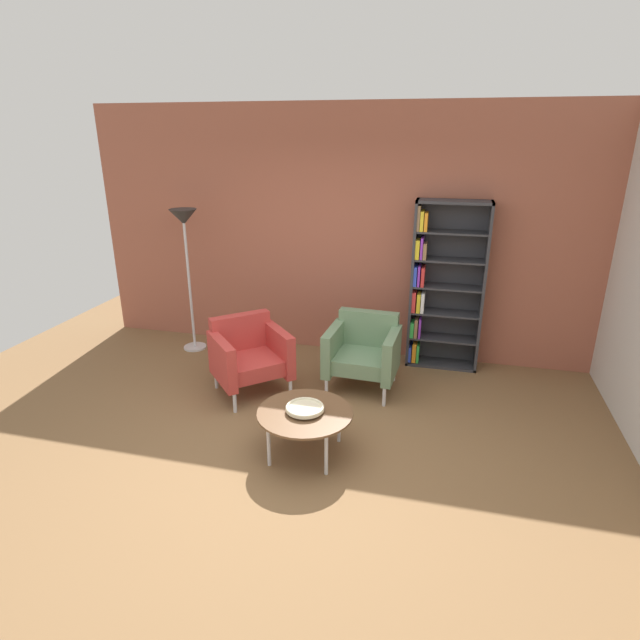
% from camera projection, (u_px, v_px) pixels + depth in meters
% --- Properties ---
extents(ground_plane, '(8.32, 8.32, 0.00)m').
position_uv_depth(ground_plane, '(291.00, 460.00, 4.29)').
color(ground_plane, brown).
extents(brick_back_panel, '(6.40, 0.12, 2.90)m').
position_uv_depth(brick_back_panel, '(351.00, 234.00, 6.03)').
color(brick_back_panel, '#9E5642').
rests_on(brick_back_panel, ground_plane).
extents(bookshelf_tall, '(0.80, 0.30, 1.90)m').
position_uv_depth(bookshelf_tall, '(441.00, 286.00, 5.77)').
color(bookshelf_tall, '#333338').
rests_on(bookshelf_tall, ground_plane).
extents(coffee_table_low, '(0.80, 0.80, 0.40)m').
position_uv_depth(coffee_table_low, '(305.00, 415.00, 4.26)').
color(coffee_table_low, brown).
rests_on(coffee_table_low, ground_plane).
extents(decorative_bowl, '(0.32, 0.32, 0.05)m').
position_uv_depth(decorative_bowl, '(305.00, 408.00, 4.24)').
color(decorative_bowl, beige).
rests_on(decorative_bowl, coffee_table_low).
extents(armchair_near_window, '(0.75, 0.70, 0.78)m').
position_uv_depth(armchair_near_window, '(363.00, 351.00, 5.40)').
color(armchair_near_window, slate).
rests_on(armchair_near_window, ground_plane).
extents(armchair_corner_red, '(0.95, 0.95, 0.78)m').
position_uv_depth(armchair_corner_red, '(249.00, 354.00, 5.31)').
color(armchair_corner_red, '#B73833').
rests_on(armchair_corner_red, ground_plane).
extents(floor_lamp_torchiere, '(0.32, 0.32, 1.74)m').
position_uv_depth(floor_lamp_torchiere, '(185.00, 234.00, 6.02)').
color(floor_lamp_torchiere, silver).
rests_on(floor_lamp_torchiere, ground_plane).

